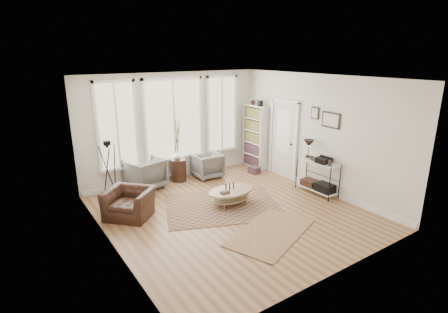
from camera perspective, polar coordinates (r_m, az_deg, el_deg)
room at (r=7.34m, az=1.34°, el=1.16°), size 5.50×5.54×2.90m
bay_window at (r=9.55m, az=-8.16°, el=5.74°), size 4.14×0.12×2.24m
door at (r=9.84m, az=9.71°, el=3.09°), size 0.09×1.06×2.22m
bookcase at (r=10.57m, az=5.13°, el=3.27°), size 0.31×0.85×2.06m
low_shelf at (r=8.92m, az=15.01°, el=-2.75°), size 0.38×1.08×1.30m
wall_art at (r=8.75m, az=16.40°, el=6.03°), size 0.04×0.88×0.44m
rug_main at (r=8.10m, az=-0.27°, el=-8.02°), size 3.09×2.73×0.01m
rug_runner at (r=7.03m, az=7.62°, el=-12.15°), size 2.19×1.72×0.01m
coffee_table at (r=8.06m, az=1.09°, el=-6.02°), size 1.14×0.74×0.52m
armchair_left at (r=9.20m, az=-12.84°, el=-2.73°), size 1.04×1.06×0.80m
armchair_right at (r=9.81m, az=-2.79°, el=-1.44°), size 0.77×0.79×0.69m
side_table at (r=9.46m, az=-7.51°, el=0.76°), size 0.41×0.41×1.71m
vase at (r=9.49m, az=-7.68°, el=0.18°), size 0.27×0.27×0.22m
accent_chair at (r=7.76m, az=-15.21°, el=-7.35°), size 1.26×1.25×0.62m
tripod_camera at (r=8.48m, az=-18.13°, el=-2.80°), size 0.52×0.52×1.48m
book_stack_near at (r=10.23m, az=4.96°, el=-2.19°), size 0.29×0.34×0.19m
book_stack_far at (r=10.21m, az=5.08°, el=-2.35°), size 0.25×0.28×0.16m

